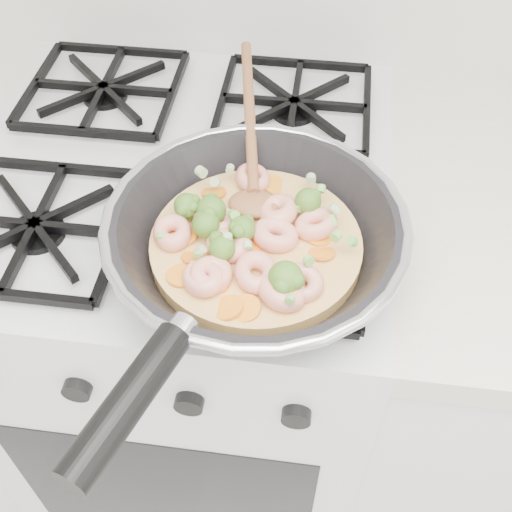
# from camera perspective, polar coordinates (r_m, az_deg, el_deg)

# --- Properties ---
(stove) EXTENTS (0.60, 0.60, 0.92)m
(stove) POSITION_cam_1_polar(r_m,az_deg,el_deg) (1.24, -5.13, -7.60)
(stove) COLOR silver
(stove) RESTS_ON ground
(skillet) EXTENTS (0.35, 0.64, 0.09)m
(skillet) POSITION_cam_1_polar(r_m,az_deg,el_deg) (0.72, -0.25, 1.46)
(skillet) COLOR black
(skillet) RESTS_ON stove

